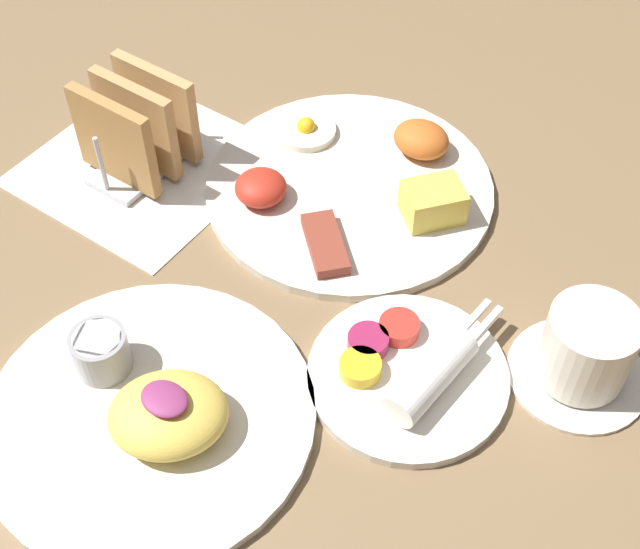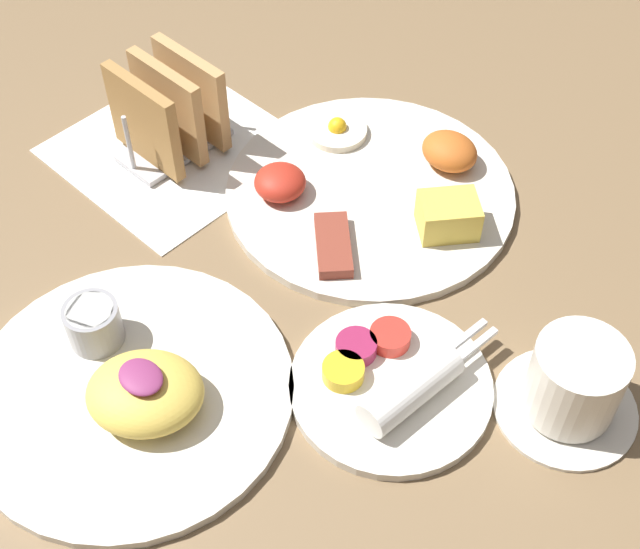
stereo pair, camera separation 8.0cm
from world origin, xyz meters
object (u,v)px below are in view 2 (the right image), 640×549
plate_breakfast (374,189)px  toast_rack (169,111)px  plate_condiments (392,383)px  coffee_cup (573,385)px  plate_foreground (131,386)px

plate_breakfast → toast_rack: 0.23m
plate_breakfast → plate_condiments: bearing=-45.0°
plate_breakfast → coffee_cup: (0.28, -0.08, 0.03)m
plate_condiments → plate_breakfast: bearing=135.0°
plate_foreground → plate_condiments: bearing=45.2°
plate_breakfast → toast_rack: toast_rack is taller
plate_condiments → toast_rack: toast_rack is taller
plate_breakfast → toast_rack: (-0.20, -0.09, 0.04)m
plate_breakfast → toast_rack: bearing=-155.1°
plate_breakfast → coffee_cup: bearing=-15.7°
plate_breakfast → plate_condiments: 0.23m
toast_rack → coffee_cup: size_ratio=0.97×
plate_foreground → plate_breakfast: bearing=92.1°
plate_condiments → toast_rack: size_ratio=1.57×
plate_condiments → plate_foreground: plate_foreground is taller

